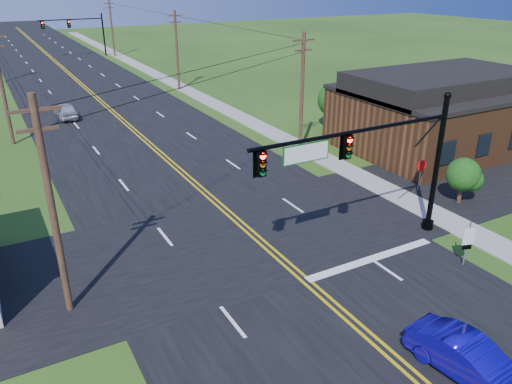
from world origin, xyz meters
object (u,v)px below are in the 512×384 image
signal_mast_main (372,160)px  route_sign (468,240)px  blue_car (469,360)px  stop_sign (421,169)px  signal_mast_far (76,29)px

signal_mast_main → route_sign: size_ratio=4.88×
blue_car → stop_sign: 16.27m
signal_mast_far → stop_sign: bearing=-83.5°
route_sign → signal_mast_far: bearing=109.5°
signal_mast_main → stop_sign: 9.37m
blue_car → signal_mast_main: bearing=64.6°
signal_mast_far → blue_car: signal_mast_far is taller
signal_mast_main → blue_car: bearing=-107.1°
signal_mast_main → blue_car: 9.73m
signal_mast_far → stop_sign: 68.53m
signal_mast_far → stop_sign: signal_mast_far is taller
signal_mast_far → route_sign: bearing=-87.7°
signal_mast_main → stop_sign: (7.85, 3.98, -3.22)m
blue_car → route_sign: size_ratio=1.87×
signal_mast_far → signal_mast_main: bearing=-90.1°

